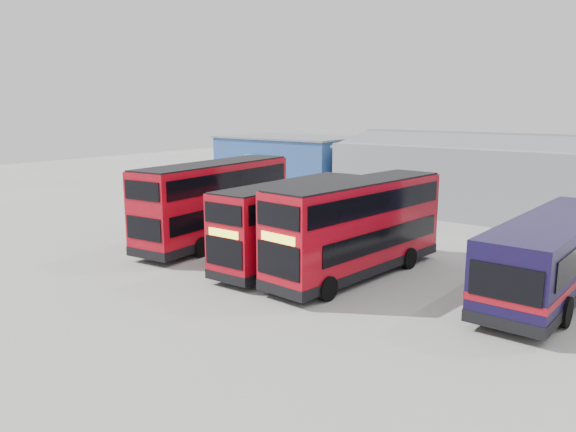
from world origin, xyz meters
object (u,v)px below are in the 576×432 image
at_px(double_decker_centre, 292,224).
at_px(double_decker_right, 357,229).
at_px(single_decker_blue, 554,257).
at_px(office_block, 292,164).
at_px(panel_van, 235,181).
at_px(double_decker_left, 215,204).
at_px(maintenance_shed, 558,182).

relative_size(double_decker_centre, double_decker_right, 0.91).
relative_size(double_decker_right, single_decker_blue, 0.88).
relative_size(office_block, double_decker_centre, 1.25).
bearing_deg(double_decker_right, office_block, 139.13).
relative_size(double_decker_centre, panel_van, 1.81).
relative_size(office_block, single_decker_blue, 1.00).
bearing_deg(office_block, single_decker_blue, -31.56).
height_order(office_block, panel_van, office_block).
bearing_deg(double_decker_left, double_decker_right, 171.62).
distance_m(single_decker_blue, panel_van, 31.12).
xyz_separation_m(double_decker_centre, double_decker_right, (3.50, 0.41, 0.17)).
bearing_deg(single_decker_blue, maintenance_shed, -76.49).
bearing_deg(double_decker_centre, double_decker_right, 5.74).
relative_size(single_decker_blue, panel_van, 2.26).
distance_m(office_block, panel_van, 5.50).
xyz_separation_m(double_decker_left, double_decker_centre, (6.16, -0.87, -0.27)).
bearing_deg(double_decker_right, double_decker_left, -177.69).
bearing_deg(panel_van, single_decker_blue, -0.93).
bearing_deg(double_decker_right, maintenance_shed, 83.81).
bearing_deg(double_decker_right, single_decker_blue, 23.46).
bearing_deg(panel_van, double_decker_left, -29.56).
distance_m(maintenance_shed, double_decker_centre, 22.26).
height_order(maintenance_shed, single_decker_blue, maintenance_shed).
height_order(office_block, double_decker_centre, office_block).
distance_m(double_decker_right, single_decker_blue, 8.35).
relative_size(maintenance_shed, double_decker_left, 2.71).
bearing_deg(maintenance_shed, office_block, -174.79).
distance_m(double_decker_centre, panel_van, 22.79).
relative_size(double_decker_left, panel_van, 2.07).
bearing_deg(panel_van, office_block, 75.54).
height_order(double_decker_centre, panel_van, double_decker_centre).
distance_m(double_decker_left, single_decker_blue, 17.71).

